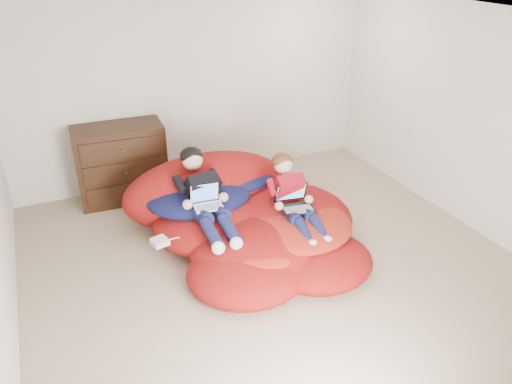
# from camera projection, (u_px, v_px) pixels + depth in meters

# --- Properties ---
(room_shell) EXTENTS (5.10, 5.10, 2.77)m
(room_shell) POSITION_uv_depth(u_px,v_px,m) (274.00, 249.00, 5.19)
(room_shell) COLOR tan
(room_shell) RESTS_ON ground
(dresser) EXTENTS (1.14, 0.65, 1.00)m
(dresser) POSITION_uv_depth(u_px,v_px,m) (121.00, 163.00, 6.43)
(dresser) COLOR black
(dresser) RESTS_ON ground
(beanbag_pile) EXTENTS (2.51, 2.48, 0.93)m
(beanbag_pile) POSITION_uv_depth(u_px,v_px,m) (247.00, 221.00, 5.60)
(beanbag_pile) COLOR maroon
(beanbag_pile) RESTS_ON ground
(cream_pillow) EXTENTS (0.42, 0.27, 0.27)m
(cream_pillow) POSITION_uv_depth(u_px,v_px,m) (177.00, 175.00, 5.84)
(cream_pillow) COLOR white
(cream_pillow) RESTS_ON beanbag_pile
(older_boy) EXTENTS (0.38, 1.24, 0.71)m
(older_boy) POSITION_uv_depth(u_px,v_px,m) (203.00, 192.00, 5.34)
(older_boy) COLOR black
(older_boy) RESTS_ON beanbag_pile
(younger_boy) EXTENTS (0.33, 1.03, 0.71)m
(younger_boy) POSITION_uv_depth(u_px,v_px,m) (293.00, 195.00, 5.38)
(younger_boy) COLOR #A60E20
(younger_boy) RESTS_ON beanbag_pile
(laptop_white) EXTENTS (0.32, 0.27, 0.22)m
(laptop_white) POSITION_uv_depth(u_px,v_px,m) (207.00, 201.00, 5.26)
(laptop_white) COLOR silver
(laptop_white) RESTS_ON older_boy
(laptop_black) EXTENTS (0.39, 0.39, 0.25)m
(laptop_black) POSITION_uv_depth(u_px,v_px,m) (295.00, 201.00, 5.37)
(laptop_black) COLOR black
(laptop_black) RESTS_ON younger_boy
(power_adapter) EXTENTS (0.18, 0.18, 0.06)m
(power_adapter) POSITION_uv_depth(u_px,v_px,m) (160.00, 242.00, 4.94)
(power_adapter) COLOR silver
(power_adapter) RESTS_ON beanbag_pile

